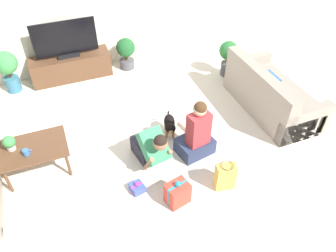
{
  "coord_description": "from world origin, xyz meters",
  "views": [
    {
      "loc": [
        -0.92,
        -3.56,
        3.65
      ],
      "look_at": [
        0.4,
        -0.22,
        0.45
      ],
      "focal_mm": 35.0,
      "sensor_mm": 36.0,
      "label": 1
    }
  ],
  "objects_px": {
    "sofa_right": "(270,95)",
    "gift_bag_a": "(225,176)",
    "gift_box_b": "(137,188)",
    "dog": "(170,124)",
    "gift_box_a": "(177,193)",
    "tv_console": "(71,67)",
    "potted_plant_back_left": "(7,68)",
    "potted_plant_back_right": "(126,52)",
    "coffee_table": "(33,150)",
    "mug": "(26,152)",
    "tv": "(65,41)",
    "person_kneeling": "(151,147)",
    "potted_plant_corner_right": "(228,55)",
    "tabletop_plant": "(9,143)",
    "person_sitting": "(197,135)"
  },
  "relations": [
    {
      "from": "potted_plant_corner_right",
      "to": "gift_bag_a",
      "type": "distance_m",
      "value": 2.88
    },
    {
      "from": "dog",
      "to": "gift_box_a",
      "type": "xyz_separation_m",
      "value": [
        -0.38,
        -1.22,
        -0.08
      ]
    },
    {
      "from": "gift_box_b",
      "to": "gift_bag_a",
      "type": "height_order",
      "value": "gift_bag_a"
    },
    {
      "from": "potted_plant_back_right",
      "to": "potted_plant_back_left",
      "type": "height_order",
      "value": "potted_plant_back_left"
    },
    {
      "from": "gift_box_a",
      "to": "person_sitting",
      "type": "bearing_deg",
      "value": 50.16
    },
    {
      "from": "gift_box_a",
      "to": "gift_box_b",
      "type": "relative_size",
      "value": 1.83
    },
    {
      "from": "tv",
      "to": "potted_plant_back_right",
      "type": "bearing_deg",
      "value": -2.57
    },
    {
      "from": "tv_console",
      "to": "tv",
      "type": "height_order",
      "value": "tv"
    },
    {
      "from": "gift_box_a",
      "to": "tv",
      "type": "bearing_deg",
      "value": 102.62
    },
    {
      "from": "tv",
      "to": "gift_bag_a",
      "type": "height_order",
      "value": "tv"
    },
    {
      "from": "person_kneeling",
      "to": "gift_box_b",
      "type": "height_order",
      "value": "person_kneeling"
    },
    {
      "from": "sofa_right",
      "to": "gift_box_b",
      "type": "distance_m",
      "value": 2.84
    },
    {
      "from": "dog",
      "to": "gift_box_b",
      "type": "relative_size",
      "value": 2.47
    },
    {
      "from": "potted_plant_back_right",
      "to": "tv_console",
      "type": "bearing_deg",
      "value": 177.43
    },
    {
      "from": "tv_console",
      "to": "mug",
      "type": "relative_size",
      "value": 12.72
    },
    {
      "from": "tabletop_plant",
      "to": "tv_console",
      "type": "bearing_deg",
      "value": 63.44
    },
    {
      "from": "potted_plant_corner_right",
      "to": "potted_plant_back_left",
      "type": "bearing_deg",
      "value": 166.12
    },
    {
      "from": "person_kneeling",
      "to": "gift_box_a",
      "type": "xyz_separation_m",
      "value": [
        0.09,
        -0.75,
        -0.18
      ]
    },
    {
      "from": "tv_console",
      "to": "dog",
      "type": "relative_size",
      "value": 2.87
    },
    {
      "from": "potted_plant_back_right",
      "to": "gift_box_a",
      "type": "relative_size",
      "value": 1.65
    },
    {
      "from": "potted_plant_back_left",
      "to": "dog",
      "type": "bearing_deg",
      "value": -44.74
    },
    {
      "from": "coffee_table",
      "to": "mug",
      "type": "distance_m",
      "value": 0.17
    },
    {
      "from": "tv_console",
      "to": "person_sitting",
      "type": "height_order",
      "value": "person_sitting"
    },
    {
      "from": "tv_console",
      "to": "gift_box_a",
      "type": "distance_m",
      "value": 3.62
    },
    {
      "from": "gift_box_b",
      "to": "gift_bag_a",
      "type": "distance_m",
      "value": 1.2
    },
    {
      "from": "gift_box_a",
      "to": "tabletop_plant",
      "type": "relative_size",
      "value": 1.77
    },
    {
      "from": "mug",
      "to": "sofa_right",
      "type": "bearing_deg",
      "value": 1.61
    },
    {
      "from": "tv_console",
      "to": "potted_plant_back_left",
      "type": "xyz_separation_m",
      "value": [
        -1.11,
        -0.05,
        0.26
      ]
    },
    {
      "from": "potted_plant_back_left",
      "to": "gift_box_b",
      "type": "relative_size",
      "value": 3.75
    },
    {
      "from": "tv",
      "to": "person_kneeling",
      "type": "bearing_deg",
      "value": -75.88
    },
    {
      "from": "coffee_table",
      "to": "potted_plant_corner_right",
      "type": "xyz_separation_m",
      "value": [
        3.75,
        1.25,
        0.05
      ]
    },
    {
      "from": "tv_console",
      "to": "potted_plant_corner_right",
      "type": "height_order",
      "value": "potted_plant_corner_right"
    },
    {
      "from": "person_kneeling",
      "to": "tabletop_plant",
      "type": "relative_size",
      "value": 3.63
    },
    {
      "from": "mug",
      "to": "potted_plant_corner_right",
      "type": "bearing_deg",
      "value": 19.67
    },
    {
      "from": "tv",
      "to": "tabletop_plant",
      "type": "distance_m",
      "value": 2.49
    },
    {
      "from": "potted_plant_back_left",
      "to": "tv",
      "type": "bearing_deg",
      "value": 2.57
    },
    {
      "from": "tv_console",
      "to": "gift_bag_a",
      "type": "distance_m",
      "value": 3.84
    },
    {
      "from": "tv",
      "to": "coffee_table",
      "type": "bearing_deg",
      "value": -110.38
    },
    {
      "from": "mug",
      "to": "gift_bag_a",
      "type": "bearing_deg",
      "value": -25.23
    },
    {
      "from": "sofa_right",
      "to": "tabletop_plant",
      "type": "bearing_deg",
      "value": 88.97
    },
    {
      "from": "gift_box_a",
      "to": "mug",
      "type": "xyz_separation_m",
      "value": [
        -1.72,
        1.12,
        0.33
      ]
    },
    {
      "from": "gift_bag_a",
      "to": "gift_box_a",
      "type": "bearing_deg",
      "value": 178.81
    },
    {
      "from": "potted_plant_back_left",
      "to": "gift_box_b",
      "type": "distance_m",
      "value": 3.47
    },
    {
      "from": "potted_plant_corner_right",
      "to": "person_sitting",
      "type": "xyz_separation_m",
      "value": [
        -1.5,
        -1.76,
        -0.09
      ]
    },
    {
      "from": "potted_plant_back_left",
      "to": "person_kneeling",
      "type": "xyz_separation_m",
      "value": [
        1.81,
        -2.73,
        -0.15
      ]
    },
    {
      "from": "gift_bag_a",
      "to": "potted_plant_corner_right",
      "type": "bearing_deg",
      "value": 60.49
    },
    {
      "from": "tabletop_plant",
      "to": "gift_box_b",
      "type": "bearing_deg",
      "value": -33.0
    },
    {
      "from": "potted_plant_back_right",
      "to": "sofa_right",
      "type": "bearing_deg",
      "value": -49.32
    },
    {
      "from": "sofa_right",
      "to": "gift_bag_a",
      "type": "xyz_separation_m",
      "value": [
        -1.56,
        -1.25,
        -0.08
      ]
    },
    {
      "from": "dog",
      "to": "tv_console",
      "type": "bearing_deg",
      "value": 133.41
    }
  ]
}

